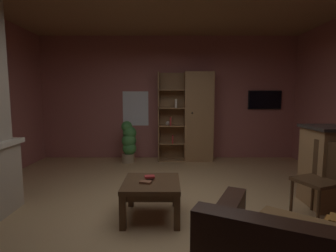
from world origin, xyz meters
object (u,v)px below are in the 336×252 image
object	(u,v)px
bookshelf_cabinet	(194,117)
potted_floor_plant	(128,141)
table_book_1	(149,177)
wall_mounted_tv	(264,100)
coffee_table	(151,188)
dining_chair	(321,175)
table_book_0	(145,182)

from	to	relation	value
bookshelf_cabinet	potted_floor_plant	size ratio (longest dim) A/B	2.17
table_book_1	wall_mounted_tv	size ratio (longest dim) A/B	0.16
bookshelf_cabinet	coffee_table	distance (m)	3.01
coffee_table	dining_chair	xyz separation A→B (m)	(2.02, -0.02, 0.17)
table_book_0	potted_floor_plant	xyz separation A→B (m)	(-0.60, 2.68, 0.02)
potted_floor_plant	wall_mounted_tv	world-z (taller)	wall_mounted_tv
dining_chair	table_book_0	bearing A→B (deg)	-178.57
table_book_0	dining_chair	xyz separation A→B (m)	(2.08, 0.05, 0.07)
table_book_0	wall_mounted_tv	bearing A→B (deg)	50.98
potted_floor_plant	dining_chair	bearing A→B (deg)	-44.38
coffee_table	dining_chair	world-z (taller)	dining_chair
dining_chair	potted_floor_plant	xyz separation A→B (m)	(-2.69, 2.63, -0.05)
bookshelf_cabinet	dining_chair	world-z (taller)	bookshelf_cabinet
table_book_0	wall_mounted_tv	xyz separation A→B (m)	(2.52, 3.11, 0.92)
dining_chair	potted_floor_plant	distance (m)	3.76
table_book_0	dining_chair	distance (m)	2.09
bookshelf_cabinet	dining_chair	size ratio (longest dim) A/B	2.17
bookshelf_cabinet	wall_mounted_tv	size ratio (longest dim) A/B	2.61
potted_floor_plant	wall_mounted_tv	distance (m)	3.28
coffee_table	table_book_0	world-z (taller)	table_book_0
potted_floor_plant	wall_mounted_tv	bearing A→B (deg)	7.80
potted_floor_plant	wall_mounted_tv	xyz separation A→B (m)	(3.13, 0.43, 0.90)
wall_mounted_tv	dining_chair	bearing A→B (deg)	-98.12
bookshelf_cabinet	coffee_table	xyz separation A→B (m)	(-0.81, -2.83, -0.63)
bookshelf_cabinet	potted_floor_plant	bearing A→B (deg)	-171.59
bookshelf_cabinet	table_book_1	bearing A→B (deg)	-106.72
bookshelf_cabinet	table_book_1	world-z (taller)	bookshelf_cabinet
coffee_table	dining_chair	size ratio (longest dim) A/B	0.76
coffee_table	table_book_1	distance (m)	0.14
bookshelf_cabinet	table_book_1	xyz separation A→B (m)	(-0.83, -2.77, -0.51)
coffee_table	wall_mounted_tv	xyz separation A→B (m)	(2.46, 3.04, 1.02)
dining_chair	wall_mounted_tv	size ratio (longest dim) A/B	1.20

